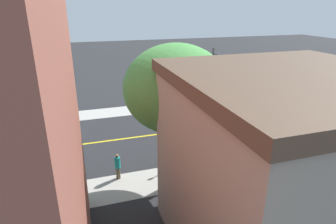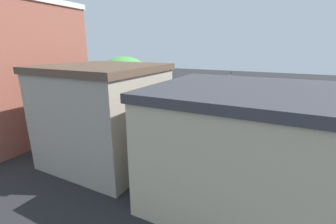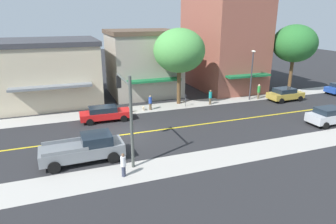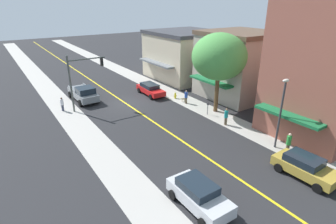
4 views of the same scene
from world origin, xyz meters
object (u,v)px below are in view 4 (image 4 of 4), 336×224
object	(u,v)px
parking_meter	(208,107)
silver_sedan_right_curb	(199,195)
red_sedan_left_curb	(150,89)
grey_pickup_truck	(84,93)
street_tree_left_near	(219,57)
street_lamp	(282,106)
fire_hydrant	(175,95)
gold_sedan_left_curb	(305,166)
traffic_light_mast	(81,74)
small_dog	(183,99)
pedestrian_teal_shirt	(226,116)
pedestrian_white_shirt	(62,104)
pedestrian_green_shirt	(289,143)
pedestrian_blue_shirt	(186,97)

from	to	relation	value
parking_meter	silver_sedan_right_curb	xyz separation A→B (m)	(9.79, 10.28, -0.06)
parking_meter	red_sedan_left_curb	xyz separation A→B (m)	(1.70, -9.11, -0.14)
red_sedan_left_curb	grey_pickup_truck	bearing A→B (deg)	-106.78
street_tree_left_near	silver_sedan_right_curb	bearing A→B (deg)	43.24
street_lamp	silver_sedan_right_curb	bearing A→B (deg)	10.74
fire_hydrant	gold_sedan_left_curb	size ratio (longest dim) A/B	0.18
traffic_light_mast	street_tree_left_near	bearing A→B (deg)	-36.08
traffic_light_mast	small_dog	world-z (taller)	traffic_light_mast
street_tree_left_near	pedestrian_teal_shirt	xyz separation A→B (m)	(1.64, 3.19, -5.09)
small_dog	fire_hydrant	bearing A→B (deg)	-82.37
traffic_light_mast	pedestrian_white_shirt	xyz separation A→B (m)	(2.21, -0.84, -3.18)
silver_sedan_right_curb	pedestrian_white_shirt	bearing A→B (deg)	-172.19
pedestrian_teal_shirt	red_sedan_left_curb	bearing A→B (deg)	-49.36
traffic_light_mast	red_sedan_left_curb	xyz separation A→B (m)	(-8.68, -0.30, -3.25)
pedestrian_green_shirt	red_sedan_left_curb	bearing A→B (deg)	178.08
fire_hydrant	street_tree_left_near	bearing A→B (deg)	102.06
silver_sedan_right_curb	pedestrian_white_shirt	xyz separation A→B (m)	(2.79, -19.93, -0.01)
silver_sedan_right_curb	parking_meter	bearing A→B (deg)	136.22
red_sedan_left_curb	grey_pickup_truck	size ratio (longest dim) A/B	0.85
street_tree_left_near	gold_sedan_left_curb	distance (m)	13.73
street_tree_left_near	street_lamp	bearing A→B (deg)	80.95
street_tree_left_near	fire_hydrant	distance (m)	8.24
traffic_light_mast	street_lamp	xyz separation A→B (m)	(-10.38, 17.23, -0.34)
silver_sedan_right_curb	small_dog	world-z (taller)	silver_sedan_right_curb
street_tree_left_near	silver_sedan_right_curb	size ratio (longest dim) A/B	1.98
gold_sedan_left_curb	pedestrian_teal_shirt	distance (m)	9.24
silver_sedan_right_curb	pedestrian_teal_shirt	world-z (taller)	pedestrian_teal_shirt
parking_meter	pedestrian_blue_shirt	bearing A→B (deg)	-92.62
street_tree_left_near	small_dog	size ratio (longest dim) A/B	13.34
red_sedan_left_curb	pedestrian_white_shirt	xyz separation A→B (m)	(10.89, -0.54, 0.07)
parking_meter	pedestrian_blue_shirt	world-z (taller)	pedestrian_blue_shirt
small_dog	traffic_light_mast	bearing A→B (deg)	-19.51
pedestrian_green_shirt	pedestrian_blue_shirt	size ratio (longest dim) A/B	1.13
fire_hydrant	pedestrian_blue_shirt	size ratio (longest dim) A/B	0.48
grey_pickup_truck	pedestrian_white_shirt	size ratio (longest dim) A/B	3.59
pedestrian_white_shirt	gold_sedan_left_curb	bearing A→B (deg)	68.88
silver_sedan_right_curb	pedestrian_blue_shirt	bearing A→B (deg)	144.91
grey_pickup_truck	pedestrian_teal_shirt	world-z (taller)	grey_pickup_truck
fire_hydrant	silver_sedan_right_curb	size ratio (longest dim) A/B	0.18
pedestrian_green_shirt	pedestrian_blue_shirt	xyz separation A→B (m)	(-0.27, -13.60, -0.12)
street_lamp	street_tree_left_near	bearing A→B (deg)	-99.05
fire_hydrant	pedestrian_teal_shirt	bearing A→B (deg)	87.62
small_dog	pedestrian_white_shirt	bearing A→B (deg)	-19.51
gold_sedan_left_curb	pedestrian_blue_shirt	distance (m)	16.19
fire_hydrant	small_dog	distance (m)	1.41
street_tree_left_near	gold_sedan_left_curb	xyz separation A→B (m)	(3.22, 12.29, -5.19)
grey_pickup_truck	small_dog	size ratio (longest dim) A/B	8.96
fire_hydrant	gold_sedan_left_curb	bearing A→B (deg)	83.84
pedestrian_green_shirt	pedestrian_blue_shirt	bearing A→B (deg)	172.03
street_lamp	gold_sedan_left_curb	distance (m)	4.99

